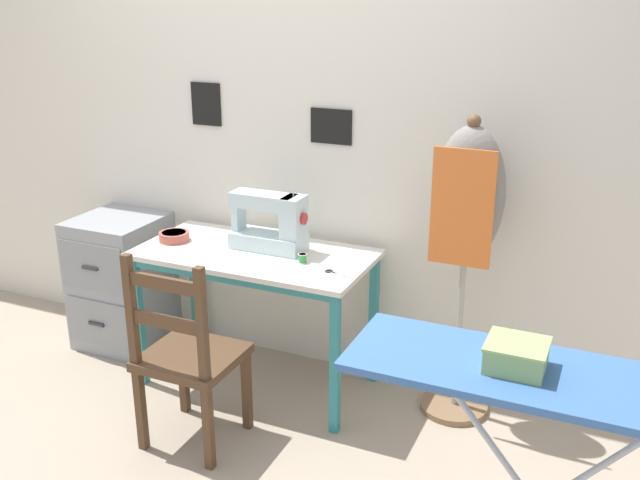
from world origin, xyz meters
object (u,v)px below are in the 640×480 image
(wooden_chair, at_px, (188,357))
(dress_form, at_px, (467,212))
(filing_cabinet, at_px, (122,281))
(ironing_board, at_px, (550,389))
(scissors, at_px, (333,273))
(sewing_machine, at_px, (272,224))
(thread_spool_near_machine, at_px, (303,258))
(storage_box, at_px, (516,355))
(fabric_bowl, at_px, (174,236))

(wooden_chair, bearing_deg, dress_form, 36.04)
(filing_cabinet, bearing_deg, ironing_board, -23.40)
(filing_cabinet, bearing_deg, wooden_chair, -36.99)
(scissors, relative_size, dress_form, 0.09)
(sewing_machine, distance_m, scissors, 0.44)
(filing_cabinet, bearing_deg, thread_spool_near_machine, -6.51)
(scissors, distance_m, storage_box, 1.26)
(fabric_bowl, bearing_deg, dress_form, 7.00)
(fabric_bowl, bearing_deg, storage_box, -26.66)
(scissors, relative_size, thread_spool_near_machine, 2.98)
(thread_spool_near_machine, xyz_separation_m, wooden_chair, (-0.29, -0.53, -0.31))
(dress_form, xyz_separation_m, ironing_board, (0.50, -1.08, -0.16))
(thread_spool_near_machine, distance_m, wooden_chair, 0.68)
(fabric_bowl, height_order, wooden_chair, wooden_chair)
(scissors, height_order, storage_box, storage_box)
(wooden_chair, xyz_separation_m, dress_form, (0.99, 0.72, 0.57))
(fabric_bowl, xyz_separation_m, filing_cabinet, (-0.46, 0.12, -0.37))
(fabric_bowl, bearing_deg, sewing_machine, 9.56)
(filing_cabinet, distance_m, ironing_board, 2.63)
(sewing_machine, bearing_deg, wooden_chair, -97.47)
(fabric_bowl, distance_m, wooden_chair, 0.76)
(sewing_machine, xyz_separation_m, scissors, (0.39, -0.16, -0.13))
(sewing_machine, bearing_deg, scissors, -22.74)
(fabric_bowl, xyz_separation_m, dress_form, (1.42, 0.17, 0.26))
(ironing_board, bearing_deg, wooden_chair, 166.41)
(thread_spool_near_machine, xyz_separation_m, dress_form, (0.70, 0.19, 0.26))
(wooden_chair, bearing_deg, sewing_machine, 82.53)
(sewing_machine, height_order, dress_form, dress_form)
(fabric_bowl, xyz_separation_m, storage_box, (1.81, -0.91, 0.19))
(wooden_chair, height_order, dress_form, dress_form)
(dress_form, height_order, storage_box, dress_form)
(wooden_chair, bearing_deg, fabric_bowl, 127.91)
(thread_spool_near_machine, xyz_separation_m, filing_cabinet, (-1.18, 0.13, -0.36))
(scissors, bearing_deg, filing_cabinet, 171.75)
(thread_spool_near_machine, bearing_deg, scissors, -19.10)
(thread_spool_near_machine, xyz_separation_m, ironing_board, (1.20, -0.89, 0.10))
(ironing_board, bearing_deg, scissors, 140.74)
(sewing_machine, relative_size, storage_box, 2.20)
(fabric_bowl, bearing_deg, scissors, -4.89)
(wooden_chair, relative_size, ironing_board, 0.77)
(scissors, xyz_separation_m, wooden_chair, (-0.47, -0.47, -0.29))
(scissors, relative_size, ironing_board, 0.11)
(fabric_bowl, xyz_separation_m, scissors, (0.90, -0.08, -0.02))
(wooden_chair, bearing_deg, ironing_board, -13.59)
(thread_spool_near_machine, height_order, ironing_board, ironing_board)
(scissors, height_order, filing_cabinet, filing_cabinet)
(dress_form, distance_m, storage_box, 1.16)
(sewing_machine, height_order, storage_box, sewing_machine)
(thread_spool_near_machine, distance_m, ironing_board, 1.50)
(storage_box, bearing_deg, sewing_machine, 142.61)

